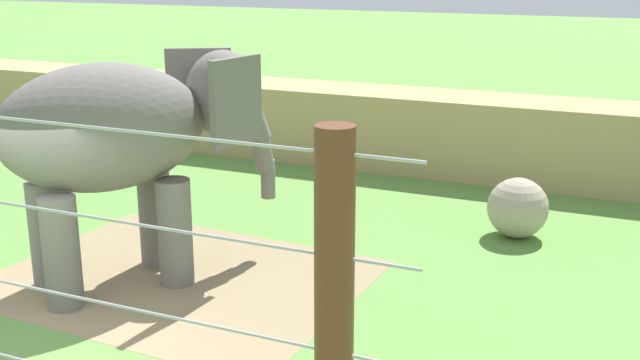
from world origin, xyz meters
name	(u,v)px	position (x,y,z in m)	size (l,w,h in m)	color
ground_plane	(13,349)	(0.00, 0.00, 0.00)	(120.00, 120.00, 0.00)	#609342
dirt_patch	(179,279)	(0.64, 2.65, 0.00)	(5.25, 4.13, 0.01)	#937F5B
embankment_wall	(336,123)	(0.00, 10.21, 0.85)	(36.00, 1.80, 1.69)	tan
elephant	(128,135)	(0.08, 2.40, 2.17)	(3.36, 3.93, 3.28)	slate
enrichment_ball	(518,208)	(4.87, 6.50, 0.51)	(1.03, 1.03, 1.03)	tan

